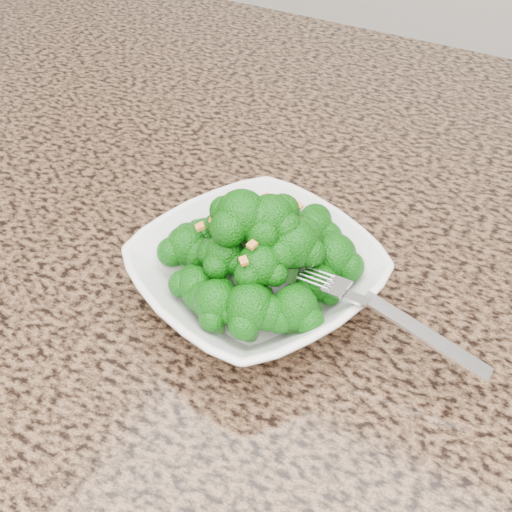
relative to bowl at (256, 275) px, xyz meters
The scene contains 6 objects.
cabinet 0.50m from the bowl, 95.40° to the left, with size 1.55×0.95×0.87m, color #382517.
granite_counter 0.11m from the bowl, 95.40° to the left, with size 1.64×1.04×0.03m, color brown.
bowl is the anchor object (origin of this frame).
broccoli_pile 0.06m from the bowl, ahead, with size 0.19×0.19×0.07m, color #0D5B0A, non-canonical shape.
garlic_topping 0.10m from the bowl, ahead, with size 0.11×0.11×0.01m, color orange, non-canonical shape.
fork 0.11m from the bowl, ahead, with size 0.19×0.03×0.01m, color silver, non-canonical shape.
Camera 1 is at (0.21, -0.17, 1.33)m, focal length 45.00 mm.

